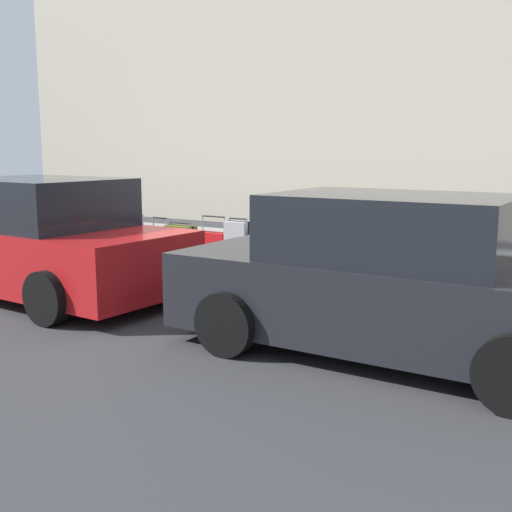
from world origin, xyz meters
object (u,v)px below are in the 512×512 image
object	(u,v)px
suitcase_teal_6	(265,252)
suitcase_red_8	(214,249)
suitcase_silver_7	(238,246)
suitcase_red_1	(431,265)
suitcase_olive_9	(181,245)
suitcase_maroon_5	(292,256)
parked_car_red_1	(40,241)
suitcase_navy_11	(135,243)
fire_hydrant	(95,231)
suitcase_black_10	(161,245)
parked_car_charcoal_0	(390,281)
suitcase_silver_0	(466,274)
suitcase_olive_2	(395,265)
suitcase_black_3	(361,261)
suitcase_navy_4	(326,256)
bollard_post	(59,233)

from	to	relation	value
suitcase_teal_6	suitcase_red_8	size ratio (longest dim) A/B	1.19
suitcase_silver_7	suitcase_red_1	bearing A→B (deg)	-178.57
suitcase_teal_6	suitcase_olive_9	xyz separation A→B (m)	(1.58, 0.03, -0.00)
suitcase_maroon_5	parked_car_red_1	bearing A→B (deg)	41.32
suitcase_navy_11	fire_hydrant	size ratio (longest dim) A/B	1.00
suitcase_black_10	parked_car_charcoal_0	size ratio (longest dim) A/B	0.17
suitcase_silver_0	suitcase_black_10	distance (m)	5.07
suitcase_olive_9	parked_car_charcoal_0	xyz separation A→B (m)	(-4.36, 2.31, 0.28)
suitcase_black_10	suitcase_navy_11	world-z (taller)	suitcase_navy_11
suitcase_red_1	parked_car_charcoal_0	xyz separation A→B (m)	(-0.28, 2.41, 0.25)
suitcase_olive_2	parked_car_red_1	distance (m)	4.85
suitcase_red_1	parked_car_red_1	bearing A→B (deg)	27.13
suitcase_maroon_5	suitcase_black_10	xyz separation A→B (m)	(2.56, -0.08, -0.04)
suitcase_black_3	suitcase_navy_4	xyz separation A→B (m)	(0.57, -0.06, 0.01)
suitcase_silver_7	parked_car_red_1	size ratio (longest dim) A/B	0.19
bollard_post	fire_hydrant	bearing A→B (deg)	-168.73
suitcase_red_1	suitcase_teal_6	distance (m)	2.51
suitcase_silver_7	suitcase_navy_11	xyz separation A→B (m)	(2.13, -0.00, -0.11)
suitcase_olive_2	suitcase_navy_11	world-z (taller)	suitcase_olive_2
suitcase_olive_2	parked_car_red_1	size ratio (longest dim) A/B	0.21
suitcase_red_1	suitcase_black_3	size ratio (longest dim) A/B	1.03
fire_hydrant	suitcase_teal_6	bearing A→B (deg)	179.64
suitcase_red_1	suitcase_teal_6	size ratio (longest dim) A/B	1.03
suitcase_black_3	parked_car_charcoal_0	xyz separation A→B (m)	(-1.25, 2.38, 0.27)
suitcase_black_3	suitcase_olive_9	size ratio (longest dim) A/B	1.41
suitcase_silver_0	suitcase_navy_11	size ratio (longest dim) A/B	1.04
suitcase_maroon_5	bollard_post	world-z (taller)	suitcase_maroon_5
suitcase_silver_7	suitcase_navy_11	distance (m)	2.13
parked_car_red_1	parked_car_charcoal_0	bearing A→B (deg)	-180.00
suitcase_olive_9	fire_hydrant	distance (m)	2.00
suitcase_olive_2	suitcase_red_8	size ratio (longest dim) A/B	1.12
suitcase_silver_0	fire_hydrant	distance (m)	6.54
suitcase_olive_9	fire_hydrant	size ratio (longest dim) A/B	0.90
suitcase_red_1	suitcase_silver_7	xyz separation A→B (m)	(2.98, 0.07, 0.03)
suitcase_red_8	parked_car_charcoal_0	distance (m)	4.50
suitcase_olive_9	suitcase_black_10	world-z (taller)	suitcase_black_10
suitcase_red_8	parked_car_charcoal_0	bearing A→B (deg)	147.38
suitcase_teal_6	suitcase_red_8	distance (m)	1.00
suitcase_navy_11	suitcase_red_8	bearing A→B (deg)	-177.34
parked_car_charcoal_0	suitcase_teal_6	bearing A→B (deg)	-40.05
parked_car_charcoal_0	suitcase_black_10	bearing A→B (deg)	-26.41
suitcase_red_8	suitcase_teal_6	bearing A→B (deg)	175.48
suitcase_olive_2	suitcase_navy_4	world-z (taller)	suitcase_olive_2
suitcase_navy_11	parked_car_charcoal_0	size ratio (longest dim) A/B	0.18
fire_hydrant	bollard_post	size ratio (longest dim) A/B	1.18
suitcase_olive_2	suitcase_navy_11	distance (m)	4.65
suitcase_navy_4	suitcase_maroon_5	distance (m)	0.51
suitcase_maroon_5	suitcase_red_8	world-z (taller)	suitcase_red_8
fire_hydrant	parked_car_charcoal_0	size ratio (longest dim) A/B	0.18
suitcase_navy_4	suitcase_red_8	size ratio (longest dim) A/B	0.89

